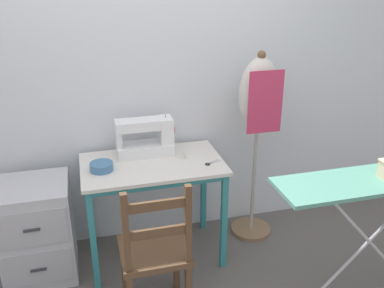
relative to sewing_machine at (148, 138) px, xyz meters
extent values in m
plane|color=#5B5651|center=(0.00, -0.44, -0.89)|extent=(14.00, 14.00, 0.00)
cube|color=silver|center=(0.00, 0.20, 0.39)|extent=(10.00, 0.05, 2.55)
cube|color=silver|center=(0.00, -0.15, -0.14)|extent=(0.97, 0.58, 0.02)
cube|color=teal|center=(0.00, -0.40, -0.17)|extent=(0.89, 0.03, 0.04)
cube|color=teal|center=(-0.44, -0.40, -0.52)|extent=(0.04, 0.04, 0.74)
cube|color=teal|center=(0.45, -0.40, -0.52)|extent=(0.04, 0.04, 0.74)
cube|color=teal|center=(-0.44, 0.10, -0.52)|extent=(0.04, 0.04, 0.74)
cube|color=teal|center=(0.45, 0.10, -0.52)|extent=(0.04, 0.04, 0.74)
cube|color=white|center=(-0.02, 0.00, -0.08)|extent=(0.40, 0.18, 0.08)
cube|color=white|center=(0.13, 0.00, 0.05)|extent=(0.09, 0.15, 0.18)
cube|color=white|center=(-0.04, 0.00, 0.10)|extent=(0.35, 0.13, 0.07)
cube|color=white|center=(-0.20, 0.00, 0.01)|extent=(0.04, 0.10, 0.11)
cylinder|color=#B22D2D|center=(0.19, 0.00, 0.05)|extent=(0.02, 0.06, 0.06)
cylinder|color=#99999E|center=(0.13, 0.00, 0.15)|extent=(0.01, 0.01, 0.02)
cylinder|color=teal|center=(-0.34, -0.18, -0.10)|extent=(0.15, 0.15, 0.05)
cylinder|color=#243D54|center=(-0.34, -0.18, -0.07)|extent=(0.12, 0.12, 0.01)
cube|color=silver|center=(0.41, -0.25, -0.12)|extent=(0.08, 0.06, 0.00)
cube|color=silver|center=(0.42, -0.26, -0.12)|extent=(0.09, 0.04, 0.00)
torus|color=black|center=(0.36, -0.28, -0.12)|extent=(0.03, 0.03, 0.01)
torus|color=black|center=(0.36, -0.28, -0.12)|extent=(0.03, 0.03, 0.01)
cylinder|color=silver|center=(0.22, -0.14, -0.10)|extent=(0.03, 0.03, 0.04)
cylinder|color=beige|center=(0.22, -0.14, -0.08)|extent=(0.04, 0.04, 0.00)
cylinder|color=beige|center=(0.22, -0.14, -0.12)|extent=(0.04, 0.04, 0.00)
cube|color=#513823|center=(-0.10, -0.70, -0.44)|extent=(0.40, 0.38, 0.04)
cube|color=#513823|center=(-0.27, -0.54, -0.67)|extent=(0.04, 0.04, 0.43)
cube|color=#513823|center=(0.07, -0.54, -0.67)|extent=(0.04, 0.04, 0.43)
cube|color=#513823|center=(-0.27, -0.86, -0.18)|extent=(0.04, 0.04, 0.48)
cube|color=#513823|center=(0.07, -0.86, -0.18)|extent=(0.04, 0.04, 0.48)
cube|color=#513823|center=(-0.10, -0.86, -0.04)|extent=(0.34, 0.02, 0.06)
cube|color=#513823|center=(-0.10, -0.86, -0.20)|extent=(0.34, 0.02, 0.06)
cube|color=#B7B7BC|center=(-0.80, -0.13, -0.54)|extent=(0.47, 0.45, 0.69)
cube|color=#A8A8AD|center=(-0.80, -0.36, -0.39)|extent=(0.43, 0.01, 0.25)
cube|color=#333338|center=(-0.80, -0.37, -0.39)|extent=(0.10, 0.01, 0.02)
cube|color=#A8A8AD|center=(-0.80, -0.36, -0.69)|extent=(0.43, 0.01, 0.25)
cube|color=#333338|center=(-0.80, -0.37, -0.69)|extent=(0.10, 0.01, 0.02)
cylinder|color=#846647|center=(0.81, -0.05, -0.87)|extent=(0.32, 0.32, 0.03)
cylinder|color=#ADA89E|center=(0.81, -0.05, -0.39)|extent=(0.03, 0.03, 0.94)
ellipsoid|color=beige|center=(0.81, -0.05, 0.27)|extent=(0.30, 0.22, 0.53)
sphere|color=brown|center=(0.81, -0.05, 0.55)|extent=(0.06, 0.06, 0.06)
cube|color=#C63356|center=(0.81, -0.16, 0.25)|extent=(0.26, 0.01, 0.45)
cube|color=#518E7A|center=(1.23, -0.92, -0.03)|extent=(1.28, 0.34, 0.02)
cylinder|color=#B7B7BC|center=(1.23, -0.92, -0.46)|extent=(0.79, 0.02, 0.86)
cylinder|color=#B7B7BC|center=(1.23, -0.92, -0.46)|extent=(0.79, 0.02, 0.86)
camera|label=1|loc=(-0.42, -2.78, 1.13)|focal=40.00mm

